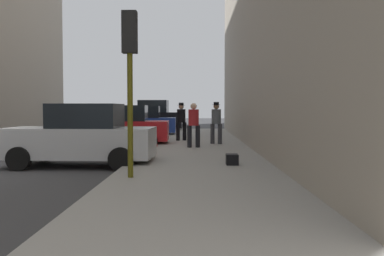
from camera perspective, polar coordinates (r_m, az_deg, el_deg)
The scene contains 11 objects.
sidewalk at distance 11.88m, azimuth 0.89°, elevation -5.03°, with size 4.00×40.00×0.15m, color gray.
parked_silver_sedan at distance 12.60m, azimuth -14.56°, elevation -1.14°, with size 4.25×2.15×1.79m.
parked_red_hatchback at distance 18.91m, azimuth -9.41°, elevation 0.14°, with size 4.25×2.16×1.79m.
parked_blue_sedan at distance 25.26m, azimuth -6.87°, elevation 0.78°, with size 4.26×2.18×1.79m.
parked_black_suv at distance 31.15m, azimuth -5.44°, elevation 1.47°, with size 4.66×2.19×2.25m.
fire_hydrant at distance 14.00m, azimuth -5.51°, elevation -2.14°, with size 0.42×0.22×0.70m.
traffic_light at distance 9.46m, azimuth -8.29°, elevation 9.28°, with size 0.32×0.32×3.60m.
pedestrian_with_beanie at distance 18.22m, azimuth 3.25°, elevation 0.99°, with size 0.53×0.47×1.78m.
pedestrian_in_red_jacket at distance 16.48m, azimuth 0.21°, elevation 0.71°, with size 0.51×0.42×1.71m.
pedestrian_with_fedora at distance 20.07m, azimuth -1.45°, elevation 1.14°, with size 0.53×0.50×1.78m.
duffel_bag at distance 11.54m, azimuth 5.36°, elevation -4.19°, with size 0.32×0.44×0.28m.
Camera 1 is at (5.95, -11.78, 1.66)m, focal length 40.00 mm.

